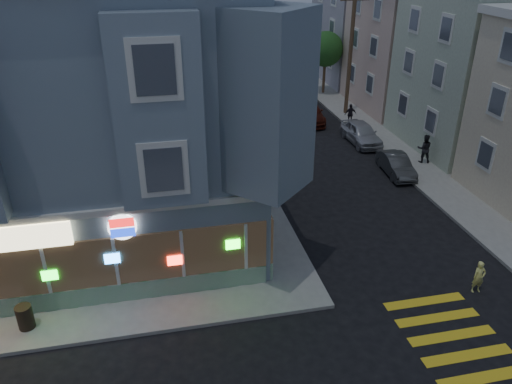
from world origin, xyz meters
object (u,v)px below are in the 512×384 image
object	(u,v)px
parked_car_a	(361,133)
parked_car_c	(308,112)
pedestrian_b	(350,114)
trash_can	(25,317)
traffic_signal	(228,195)
fire_hydrant	(395,157)
pedestrian_a	(424,149)
street_tree_near	(326,49)
parked_car_b	(396,165)
street_tree_far	(299,34)
utility_pole	(350,53)
running_child	(479,277)
parked_car_d	(300,94)

from	to	relation	value
parked_car_a	parked_car_c	distance (m)	5.61
parked_car_a	parked_car_c	xyz separation A→B (m)	(-2.10, 5.20, 0.00)
pedestrian_b	trash_can	xyz separation A→B (m)	(-19.32, -18.17, -0.30)
traffic_signal	fire_hydrant	world-z (taller)	traffic_signal
pedestrian_a	fire_hydrant	world-z (taller)	pedestrian_a
street_tree_near	trash_can	xyz separation A→B (m)	(-20.22, -26.82, -3.34)
parked_car_a	parked_car_b	world-z (taller)	parked_car_a
street_tree_far	fire_hydrant	bearing A→B (deg)	-92.14
utility_pole	street_tree_near	bearing A→B (deg)	88.09
street_tree_near	traffic_signal	bearing A→B (deg)	-116.53
trash_can	pedestrian_b	bearing A→B (deg)	43.25
running_child	parked_car_b	bearing A→B (deg)	83.75
parked_car_c	parked_car_d	bearing A→B (deg)	88.27
parked_car_c	fire_hydrant	xyz separation A→B (m)	(2.70, -9.10, -0.21)
parked_car_b	fire_hydrant	world-z (taller)	parked_car_b
pedestrian_b	fire_hydrant	size ratio (longest dim) A/B	2.18
street_tree_near	pedestrian_a	size ratio (longest dim) A/B	3.00
pedestrian_b	street_tree_far	bearing A→B (deg)	-91.25
parked_car_d	trash_can	distance (m)	30.58
pedestrian_a	parked_car_c	size ratio (longest dim) A/B	0.36
running_child	fire_hydrant	world-z (taller)	running_child
parked_car_c	fire_hydrant	distance (m)	9.49
street_tree_near	pedestrian_a	xyz separation A→B (m)	(0.80, -16.33, -2.90)
pedestrian_b	parked_car_c	xyz separation A→B (m)	(-2.70, 1.71, -0.18)
utility_pole	parked_car_b	size ratio (longest dim) A/B	2.49
pedestrian_a	parked_car_d	distance (m)	15.02
pedestrian_a	parked_car_a	size ratio (longest dim) A/B	0.42
parked_car_d	traffic_signal	bearing A→B (deg)	-106.46
pedestrian_a	fire_hydrant	distance (m)	1.80
running_child	street_tree_near	bearing A→B (deg)	86.81
utility_pole	running_child	xyz separation A→B (m)	(-3.20, -22.20, -4.12)
pedestrian_b	trash_can	bearing A→B (deg)	45.10
fire_hydrant	traffic_signal	bearing A→B (deg)	-141.28
trash_can	traffic_signal	bearing A→B (deg)	9.80
utility_pole	parked_car_c	size ratio (longest dim) A/B	1.81
running_child	parked_car_d	size ratio (longest dim) A/B	0.30
street_tree_far	running_child	world-z (taller)	street_tree_far
street_tree_near	trash_can	distance (m)	33.76
running_child	parked_car_a	xyz separation A→B (m)	(1.90, 16.06, 0.04)
parked_car_b	trash_can	bearing A→B (deg)	-148.41
street_tree_far	parked_car_a	world-z (taller)	street_tree_far
parked_car_a	parked_car_d	world-z (taller)	parked_car_a
running_child	fire_hydrant	distance (m)	12.42
parked_car_c	pedestrian_b	bearing A→B (deg)	-24.57
utility_pole	parked_car_d	bearing A→B (deg)	120.67
trash_can	street_tree_near	bearing A→B (deg)	52.99
street_tree_far	trash_can	bearing A→B (deg)	-120.14
street_tree_near	parked_car_c	size ratio (longest dim) A/B	1.07
pedestrian_b	parked_car_c	size ratio (longest dim) A/B	0.30
parked_car_a	parked_car_b	size ratio (longest dim) A/B	1.16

